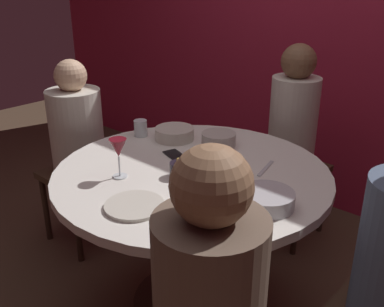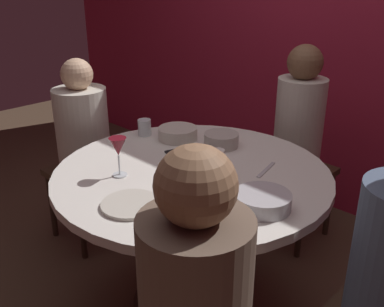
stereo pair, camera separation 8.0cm
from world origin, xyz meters
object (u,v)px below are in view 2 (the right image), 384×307
dining_table (192,203)px  candle_holder (178,169)px  bowl_small_white (221,140)px  bowl_salad_center (178,133)px  seated_diner_left (83,133)px  bowl_serving_large (263,201)px  seated_diner_back (299,126)px  dinner_plate (131,204)px  cup_by_left_diner (189,211)px  wine_glass (118,148)px  cell_phone (177,155)px  cup_near_candle (217,162)px  cup_by_right_diner (145,127)px  seated_diner_front_right (195,305)px

dining_table → candle_holder: size_ratio=14.37×
bowl_small_white → candle_holder: bearing=-76.6°
dining_table → bowl_salad_center: size_ratio=6.00×
seated_diner_left → bowl_serving_large: seated_diner_left is taller
seated_diner_back → bowl_serving_large: 1.04m
dinner_plate → cup_by_left_diner: cup_by_left_diner is taller
seated_diner_left → wine_glass: size_ratio=6.47×
dinner_plate → cell_phone: (-0.23, 0.46, -0.00)m
wine_glass → cup_near_candle: wine_glass is taller
candle_holder → cup_near_candle: bearing=48.2°
cup_by_left_diner → cup_near_candle: bearing=117.0°
bowl_serving_large → cup_by_right_diner: (-0.93, 0.20, 0.01)m
bowl_serving_large → bowl_small_white: bowl_small_white is taller
cup_by_right_diner → cup_by_left_diner: bearing=-30.2°
cup_near_candle → cup_by_right_diner: cup_near_candle is taller
cell_phone → cup_near_candle: 0.28m
cell_phone → bowl_salad_center: bowl_salad_center is taller
candle_holder → bowl_small_white: size_ratio=0.49×
cup_near_candle → bowl_salad_center: bearing=157.2°
seated_diner_front_right → bowl_serving_large: size_ratio=5.62×
cell_phone → bowl_serving_large: 0.61m
dinner_plate → cup_near_candle: cup_near_candle is taller
cell_phone → seated_diner_front_right: bearing=67.1°
seated_diner_back → cup_near_candle: seated_diner_back is taller
bowl_salad_center → cup_by_left_diner: cup_by_left_diner is taller
seated_diner_left → dinner_plate: bearing=-22.4°
bowl_salad_center → cup_by_right_diner: 0.19m
seated_diner_front_right → candle_holder: seated_diner_front_right is taller
seated_diner_front_right → bowl_salad_center: bearing=3.3°
seated_diner_back → wine_glass: size_ratio=6.90×
dining_table → cell_phone: bearing=158.7°
dining_table → cell_phone: size_ratio=8.87×
bowl_salad_center → cell_phone: bearing=-45.0°
dining_table → cup_by_left_diner: size_ratio=14.35×
bowl_salad_center → seated_diner_back: bearing=63.8°
seated_diner_back → bowl_serving_large: size_ratio=5.63×
cup_by_right_diner → seated_diner_back: bearing=56.4°
dining_table → cell_phone: (-0.17, 0.06, 0.18)m
candle_holder → dinner_plate: (0.06, -0.31, -0.03)m
seated_diner_back → cup_by_right_diner: (-0.50, -0.75, 0.05)m
candle_holder → dinner_plate: size_ratio=0.38×
wine_glass → dinner_plate: (0.25, -0.13, -0.12)m
dining_table → bowl_serving_large: bearing=-7.6°
dining_table → cup_by_left_diner: (0.30, -0.32, 0.21)m
seated_diner_left → seated_diner_front_right: (1.50, -0.60, 0.04)m
dinner_plate → cup_by_left_diner: (0.24, 0.07, 0.04)m
dinner_plate → bowl_salad_center: bowl_salad_center is taller
dining_table → seated_diner_left: seated_diner_left is taller
bowl_salad_center → cup_by_left_diner: 0.83m
seated_diner_front_right → candle_holder: bearing=4.5°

